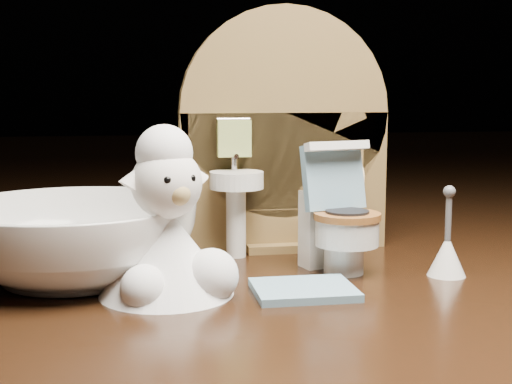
% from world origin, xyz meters
% --- Properties ---
extents(backdrop_panel, '(0.13, 0.05, 0.15)m').
position_xyz_m(backdrop_panel, '(-0.00, 0.06, 0.07)').
color(backdrop_panel, brown).
rests_on(backdrop_panel, ground).
extents(toy_toilet, '(0.04, 0.05, 0.07)m').
position_xyz_m(toy_toilet, '(0.02, 0.00, 0.03)').
color(toy_toilet, white).
rests_on(toy_toilet, ground).
extents(bath_mat, '(0.05, 0.04, 0.00)m').
position_xyz_m(bath_mat, '(-0.01, -0.04, 0.00)').
color(bath_mat, '#6F99B0').
rests_on(bath_mat, ground).
extents(toilet_brush, '(0.02, 0.02, 0.05)m').
position_xyz_m(toilet_brush, '(0.07, -0.02, 0.01)').
color(toilet_brush, white).
rests_on(toilet_brush, ground).
extents(plush_lamb, '(0.07, 0.07, 0.09)m').
position_xyz_m(plush_lamb, '(-0.08, -0.03, 0.03)').
color(plush_lamb, white).
rests_on(plush_lamb, ground).
extents(ceramic_bowl, '(0.15, 0.15, 0.04)m').
position_xyz_m(ceramic_bowl, '(-0.13, 0.01, 0.02)').
color(ceramic_bowl, white).
rests_on(ceramic_bowl, ground).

